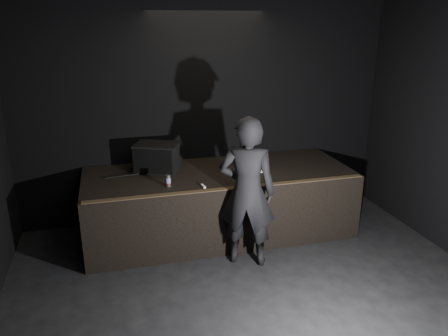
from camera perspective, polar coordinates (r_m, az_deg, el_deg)
name	(u,v)px	position (r m, az deg, el deg)	size (l,w,h in m)	color
room_walls	(298,160)	(3.79, 9.59, 0.97)	(6.10, 7.10, 3.52)	black
stage_riser	(219,202)	(6.75, -0.64, -4.50)	(4.00, 1.50, 1.00)	black
riser_lip	(232,188)	(5.92, 1.06, -2.62)	(3.92, 0.10, 0.01)	brown
stage_monitor	(157,157)	(6.62, -8.74, 1.39)	(0.76, 0.67, 0.42)	black
cable	(138,174)	(6.56, -11.18, -0.78)	(0.02, 0.02, 0.97)	black
laptop	(255,166)	(6.65, 4.02, 0.20)	(0.34, 0.31, 0.20)	white
beer_can	(168,181)	(6.01, -7.29, -1.67)	(0.07, 0.07, 0.17)	silver
plastic_cup	(239,165)	(6.71, 2.01, 0.42)	(0.09, 0.09, 0.11)	white
wii_remote	(203,186)	(5.97, -2.73, -2.39)	(0.03, 0.13, 0.02)	white
person	(247,192)	(5.74, 3.04, -3.18)	(0.74, 0.49, 2.04)	black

